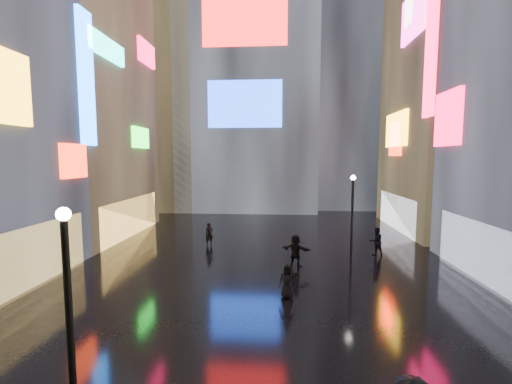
# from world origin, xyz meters

# --- Properties ---
(ground) EXTENTS (140.00, 140.00, 0.00)m
(ground) POSITION_xyz_m (0.00, 20.00, 0.00)
(ground) COLOR black
(ground) RESTS_ON ground
(building_left_far) EXTENTS (10.28, 12.00, 22.00)m
(building_left_far) POSITION_xyz_m (-15.98, 26.00, 10.98)
(building_left_far) COLOR black
(building_left_far) RESTS_ON ground
(building_right_far) EXTENTS (10.28, 12.00, 28.00)m
(building_right_far) POSITION_xyz_m (15.98, 30.00, 13.98)
(building_right_far) COLOR black
(building_right_far) RESTS_ON ground
(tower_main) EXTENTS (16.00, 14.20, 42.00)m
(tower_main) POSITION_xyz_m (-3.00, 43.97, 21.01)
(tower_main) COLOR black
(tower_main) RESTS_ON ground
(tower_flank_right) EXTENTS (12.00, 12.00, 34.00)m
(tower_flank_right) POSITION_xyz_m (9.00, 46.00, 17.00)
(tower_flank_right) COLOR black
(tower_flank_right) RESTS_ON ground
(tower_flank_left) EXTENTS (10.00, 10.00, 26.00)m
(tower_flank_left) POSITION_xyz_m (-14.00, 42.00, 13.00)
(tower_flank_left) COLOR black
(tower_flank_left) RESTS_ON ground
(lamp_near) EXTENTS (0.30, 0.30, 5.20)m
(lamp_near) POSITION_xyz_m (-3.71, 6.48, 2.94)
(lamp_near) COLOR black
(lamp_near) RESTS_ON ground
(lamp_far) EXTENTS (0.30, 0.30, 5.20)m
(lamp_far) POSITION_xyz_m (5.26, 20.56, 2.94)
(lamp_far) COLOR black
(lamp_far) RESTS_ON ground
(pedestrian_4) EXTENTS (0.79, 0.56, 1.52)m
(pedestrian_4) POSITION_xyz_m (1.23, 14.45, 0.76)
(pedestrian_4) COLOR black
(pedestrian_4) RESTS_ON ground
(pedestrian_5) EXTENTS (1.80, 1.11, 1.85)m
(pedestrian_5) POSITION_xyz_m (1.79, 18.92, 0.92)
(pedestrian_5) COLOR black
(pedestrian_5) RESTS_ON ground
(pedestrian_6) EXTENTS (0.68, 0.57, 1.60)m
(pedestrian_6) POSITION_xyz_m (-4.18, 23.39, 0.80)
(pedestrian_6) COLOR black
(pedestrian_6) RESTS_ON ground
(pedestrian_7) EXTENTS (1.01, 0.87, 1.80)m
(pedestrian_7) POSITION_xyz_m (7.06, 21.64, 0.90)
(pedestrian_7) COLOR black
(pedestrian_7) RESTS_ON ground
(umbrella_2) EXTENTS (1.02, 1.01, 0.80)m
(umbrella_2) POSITION_xyz_m (1.23, 14.45, 1.93)
(umbrella_2) COLOR black
(umbrella_2) RESTS_ON pedestrian_4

